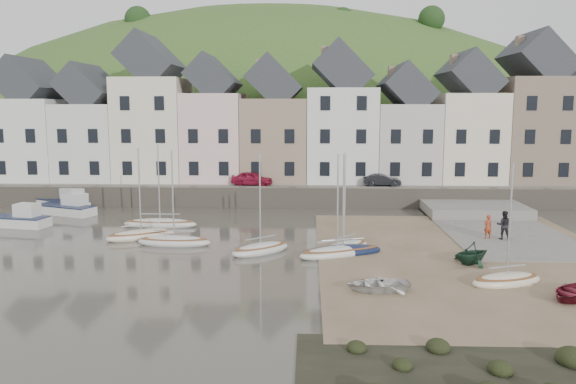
{
  "coord_description": "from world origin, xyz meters",
  "views": [
    {
      "loc": [
        1.41,
        -33.93,
        8.9
      ],
      "look_at": [
        0.0,
        6.0,
        3.0
      ],
      "focal_mm": 36.65,
      "sensor_mm": 36.0,
      "label": 1
    }
  ],
  "objects_px": {
    "sailboat_0": "(160,223)",
    "car_left": "(252,178)",
    "rowboat_green": "(471,253)",
    "person_dark": "(504,225)",
    "person_red": "(488,227)",
    "rowboat_red": "(575,292)",
    "rowboat_white": "(378,284)",
    "car_right": "(382,180)"
  },
  "relations": [
    {
      "from": "sailboat_0",
      "to": "car_left",
      "type": "bearing_deg",
      "value": 62.51
    },
    {
      "from": "car_left",
      "to": "car_right",
      "type": "distance_m",
      "value": 11.91
    },
    {
      "from": "rowboat_white",
      "to": "sailboat_0",
      "type": "bearing_deg",
      "value": -143.29
    },
    {
      "from": "sailboat_0",
      "to": "car_right",
      "type": "xyz_separation_m",
      "value": [
        17.7,
        11.12,
        1.9
      ]
    },
    {
      "from": "rowboat_green",
      "to": "person_dark",
      "type": "height_order",
      "value": "person_dark"
    },
    {
      "from": "person_dark",
      "to": "rowboat_green",
      "type": "bearing_deg",
      "value": 76.19
    },
    {
      "from": "person_dark",
      "to": "car_right",
      "type": "relative_size",
      "value": 0.56
    },
    {
      "from": "car_right",
      "to": "sailboat_0",
      "type": "bearing_deg",
      "value": 122.49
    },
    {
      "from": "sailboat_0",
      "to": "car_right",
      "type": "height_order",
      "value": "sailboat_0"
    },
    {
      "from": "person_red",
      "to": "car_left",
      "type": "relative_size",
      "value": 0.42
    },
    {
      "from": "rowboat_green",
      "to": "rowboat_red",
      "type": "distance_m",
      "value": 6.69
    },
    {
      "from": "rowboat_red",
      "to": "rowboat_green",
      "type": "bearing_deg",
      "value": 167.68
    },
    {
      "from": "sailboat_0",
      "to": "car_left",
      "type": "height_order",
      "value": "sailboat_0"
    },
    {
      "from": "rowboat_green",
      "to": "car_left",
      "type": "bearing_deg",
      "value": -176.06
    },
    {
      "from": "rowboat_red",
      "to": "person_red",
      "type": "xyz_separation_m",
      "value": [
        -0.38,
        12.16,
        0.52
      ]
    },
    {
      "from": "rowboat_red",
      "to": "person_red",
      "type": "relative_size",
      "value": 2.04
    },
    {
      "from": "rowboat_green",
      "to": "person_dark",
      "type": "relative_size",
      "value": 1.28
    },
    {
      "from": "car_left",
      "to": "car_right",
      "type": "bearing_deg",
      "value": -75.9
    },
    {
      "from": "rowboat_red",
      "to": "rowboat_white",
      "type": "bearing_deg",
      "value": -136.16
    },
    {
      "from": "rowboat_white",
      "to": "person_dark",
      "type": "height_order",
      "value": "person_dark"
    },
    {
      "from": "rowboat_white",
      "to": "rowboat_green",
      "type": "relative_size",
      "value": 1.26
    },
    {
      "from": "person_red",
      "to": "person_dark",
      "type": "distance_m",
      "value": 1.01
    },
    {
      "from": "sailboat_0",
      "to": "rowboat_red",
      "type": "height_order",
      "value": "sailboat_0"
    },
    {
      "from": "rowboat_green",
      "to": "sailboat_0",
      "type": "bearing_deg",
      "value": -146.52
    },
    {
      "from": "sailboat_0",
      "to": "person_red",
      "type": "distance_m",
      "value": 23.21
    },
    {
      "from": "rowboat_red",
      "to": "person_red",
      "type": "distance_m",
      "value": 12.18
    },
    {
      "from": "person_red",
      "to": "rowboat_red",
      "type": "bearing_deg",
      "value": 74.77
    },
    {
      "from": "rowboat_green",
      "to": "rowboat_red",
      "type": "height_order",
      "value": "rowboat_green"
    },
    {
      "from": "car_left",
      "to": "car_right",
      "type": "xyz_separation_m",
      "value": [
        11.91,
        0.0,
        -0.09
      ]
    },
    {
      "from": "person_red",
      "to": "car_left",
      "type": "distance_m",
      "value": 22.62
    },
    {
      "from": "sailboat_0",
      "to": "rowboat_red",
      "type": "distance_m",
      "value": 28.12
    },
    {
      "from": "rowboat_red",
      "to": "sailboat_0",
      "type": "bearing_deg",
      "value": -164.61
    },
    {
      "from": "rowboat_red",
      "to": "car_right",
      "type": "relative_size",
      "value": 0.96
    },
    {
      "from": "car_left",
      "to": "car_right",
      "type": "relative_size",
      "value": 1.12
    },
    {
      "from": "person_red",
      "to": "person_dark",
      "type": "xyz_separation_m",
      "value": [
        0.98,
        -0.22,
        0.16
      ]
    },
    {
      "from": "sailboat_0",
      "to": "person_dark",
      "type": "bearing_deg",
      "value": -9.06
    },
    {
      "from": "rowboat_white",
      "to": "car_right",
      "type": "bearing_deg",
      "value": 165.37
    },
    {
      "from": "sailboat_0",
      "to": "rowboat_green",
      "type": "relative_size",
      "value": 2.58
    },
    {
      "from": "person_red",
      "to": "car_left",
      "type": "xyz_separation_m",
      "value": [
        -17.13,
        14.7,
        1.33
      ]
    },
    {
      "from": "person_dark",
      "to": "car_left",
      "type": "distance_m",
      "value": 23.5
    },
    {
      "from": "rowboat_green",
      "to": "car_right",
      "type": "bearing_deg",
      "value": 156.2
    },
    {
      "from": "rowboat_red",
      "to": "person_dark",
      "type": "xyz_separation_m",
      "value": [
        0.6,
        11.94,
        0.68
      ]
    }
  ]
}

